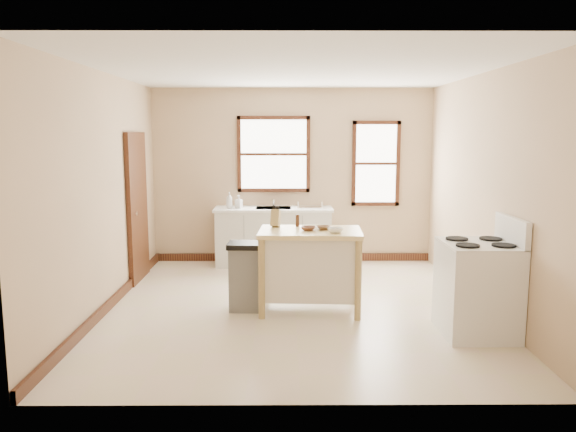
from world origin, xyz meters
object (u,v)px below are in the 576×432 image
object	(u,v)px
soap_bottle_a	(229,200)
soap_bottle_b	(239,202)
bowl_c	(335,230)
trash_bin	(246,276)
bowl_b	(324,228)
gas_stove	(478,276)
pepper_grinder	(297,220)
dish_rack	(310,205)
bowl_a	(308,228)
kitchen_island	(310,271)
knife_block	(276,219)

from	to	relation	value
soap_bottle_a	soap_bottle_b	distance (m)	0.15
bowl_c	trash_bin	distance (m)	1.21
trash_bin	bowl_c	bearing A→B (deg)	-9.86
bowl_b	soap_bottle_b	bearing A→B (deg)	117.43
soap_bottle_b	bowl_c	xyz separation A→B (m)	(1.29, -2.48, -0.02)
bowl_c	gas_stove	bearing A→B (deg)	-22.90
pepper_grinder	trash_bin	world-z (taller)	pepper_grinder
dish_rack	pepper_grinder	world-z (taller)	pepper_grinder
bowl_a	trash_bin	world-z (taller)	bowl_a
bowl_a	trash_bin	size ratio (longest dim) A/B	0.23
bowl_b	gas_stove	xyz separation A→B (m)	(1.55, -0.82, -0.37)
bowl_b	pepper_grinder	bearing A→B (deg)	144.20
pepper_grinder	bowl_c	xyz separation A→B (m)	(0.42, -0.43, -0.05)
dish_rack	pepper_grinder	xyz separation A→B (m)	(-0.24, -2.09, 0.07)
dish_rack	kitchen_island	world-z (taller)	dish_rack
bowl_a	bowl_b	xyz separation A→B (m)	(0.18, 0.05, -0.00)
kitchen_island	dish_rack	bearing A→B (deg)	90.57
bowl_a	bowl_b	world-z (taller)	bowl_a
dish_rack	bowl_c	xyz separation A→B (m)	(0.18, -2.52, 0.03)
soap_bottle_a	knife_block	distance (m)	2.19
dish_rack	bowl_b	bearing A→B (deg)	-66.86
soap_bottle_a	bowl_c	bearing A→B (deg)	-68.44
soap_bottle_a	gas_stove	bearing A→B (deg)	-55.64
pepper_grinder	bowl_b	xyz separation A→B (m)	(0.30, -0.22, -0.05)
dish_rack	bowl_a	distance (m)	2.36
bowl_a	gas_stove	bearing A→B (deg)	-23.99
bowl_a	bowl_c	bearing A→B (deg)	-29.00
trash_bin	soap_bottle_a	bearing A→B (deg)	102.29
bowl_a	soap_bottle_a	bearing A→B (deg)	116.44
soap_bottle_b	dish_rack	size ratio (longest dim) A/B	0.52
soap_bottle_b	kitchen_island	size ratio (longest dim) A/B	0.17
soap_bottle_a	trash_bin	distance (m)	2.37
soap_bottle_b	knife_block	world-z (taller)	knife_block
soap_bottle_b	bowl_a	world-z (taller)	soap_bottle_b
dish_rack	gas_stove	distance (m)	3.53
kitchen_island	soap_bottle_a	bearing A→B (deg)	120.03
knife_block	gas_stove	size ratio (longest dim) A/B	0.16
soap_bottle_b	trash_bin	distance (m)	2.36
bowl_b	trash_bin	bearing A→B (deg)	179.65
soap_bottle_a	soap_bottle_b	world-z (taller)	soap_bottle_a
pepper_grinder	gas_stove	world-z (taller)	gas_stove
pepper_grinder	bowl_c	size ratio (longest dim) A/B	0.84
soap_bottle_b	trash_bin	world-z (taller)	soap_bottle_b
dish_rack	kitchen_island	size ratio (longest dim) A/B	0.33
bowl_b	knife_block	bearing A→B (deg)	161.27
knife_block	trash_bin	xyz separation A→B (m)	(-0.35, -0.19, -0.66)
knife_block	bowl_a	distance (m)	0.46
bowl_c	gas_stove	xyz separation A→B (m)	(1.43, -0.60, -0.38)
kitchen_island	knife_block	distance (m)	0.75
kitchen_island	knife_block	world-z (taller)	knife_block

